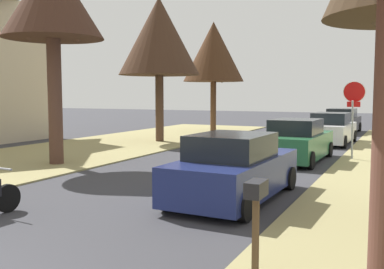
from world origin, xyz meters
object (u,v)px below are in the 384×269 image
(street_tree_left_far, at_px, (213,52))
(parked_sedan_green, at_px, (297,142))
(parked_sedan_black, at_px, (342,122))
(curbside_mailbox, at_px, (256,200))
(parked_sedan_navy, at_px, (234,169))
(stop_sign_far, at_px, (354,103))
(street_tree_left_mid_a, at_px, (52,0))
(street_tree_left_mid_b, at_px, (159,37))
(parked_sedan_white, at_px, (331,130))

(street_tree_left_far, height_order, parked_sedan_green, street_tree_left_far)
(parked_sedan_black, bearing_deg, street_tree_left_far, -159.71)
(curbside_mailbox, bearing_deg, parked_sedan_navy, 114.03)
(stop_sign_far, relative_size, parked_sedan_black, 0.66)
(stop_sign_far, distance_m, street_tree_left_mid_a, 11.46)
(parked_sedan_navy, bearing_deg, street_tree_left_far, 114.45)
(stop_sign_far, relative_size, parked_sedan_green, 0.66)
(street_tree_left_mid_a, relative_size, street_tree_left_mid_b, 0.97)
(street_tree_left_mid_a, distance_m, curbside_mailbox, 12.05)
(stop_sign_far, height_order, parked_sedan_navy, stop_sign_far)
(stop_sign_far, distance_m, parked_sedan_green, 2.60)
(street_tree_left_mid_b, bearing_deg, curbside_mailbox, -55.84)
(street_tree_left_mid_a, xyz_separation_m, parked_sedan_navy, (7.44, -2.16, -4.98))
(stop_sign_far, distance_m, street_tree_left_far, 13.93)
(parked_sedan_navy, bearing_deg, parked_sedan_white, 88.84)
(parked_sedan_green, bearing_deg, curbside_mailbox, -80.44)
(parked_sedan_white, distance_m, curbside_mailbox, 17.36)
(stop_sign_far, xyz_separation_m, street_tree_left_far, (-9.72, 9.49, 3.08))
(street_tree_left_mid_a, relative_size, parked_sedan_black, 1.61)
(street_tree_left_mid_a, height_order, parked_sedan_white, street_tree_left_mid_a)
(stop_sign_far, distance_m, parked_sedan_white, 5.76)
(street_tree_left_mid_b, relative_size, parked_sedan_green, 1.66)
(street_tree_left_mid_b, bearing_deg, street_tree_left_far, 89.81)
(street_tree_left_mid_b, relative_size, parked_sedan_black, 1.66)
(parked_sedan_green, distance_m, curbside_mailbox, 10.94)
(curbside_mailbox, bearing_deg, street_tree_left_far, 114.37)
(stop_sign_far, height_order, curbside_mailbox, stop_sign_far)
(parked_sedan_white, bearing_deg, street_tree_left_far, 153.20)
(street_tree_left_mid_a, height_order, curbside_mailbox, street_tree_left_mid_a)
(parked_sedan_green, distance_m, parked_sedan_black, 13.52)
(street_tree_left_mid_a, bearing_deg, parked_sedan_navy, -16.18)
(stop_sign_far, distance_m, curbside_mailbox, 11.98)
(street_tree_left_mid_a, height_order, street_tree_left_far, street_tree_left_mid_a)
(parked_sedan_green, bearing_deg, stop_sign_far, 31.96)
(stop_sign_far, bearing_deg, parked_sedan_navy, -102.99)
(stop_sign_far, xyz_separation_m, parked_sedan_navy, (-1.82, -7.90, -1.44))
(stop_sign_far, relative_size, parked_sedan_white, 0.66)
(parked_sedan_navy, distance_m, parked_sedan_green, 6.75)
(stop_sign_far, relative_size, curbside_mailbox, 2.31)
(street_tree_left_mid_a, height_order, street_tree_left_mid_b, street_tree_left_mid_b)
(stop_sign_far, bearing_deg, street_tree_left_mid_b, 166.16)
(parked_sedan_green, relative_size, parked_sedan_black, 1.00)
(street_tree_left_far, bearing_deg, parked_sedan_navy, -65.55)
(parked_sedan_black, bearing_deg, parked_sedan_white, -87.13)
(stop_sign_far, bearing_deg, street_tree_left_far, 135.71)
(street_tree_left_mid_b, relative_size, parked_sedan_white, 1.66)
(stop_sign_far, xyz_separation_m, curbside_mailbox, (-0.02, -11.93, -1.10))
(parked_sedan_navy, xyz_separation_m, parked_sedan_black, (-0.08, 20.27, 0.00))
(parked_sedan_white, height_order, parked_sedan_black, same)
(street_tree_left_mid_b, height_order, street_tree_left_far, street_tree_left_mid_b)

